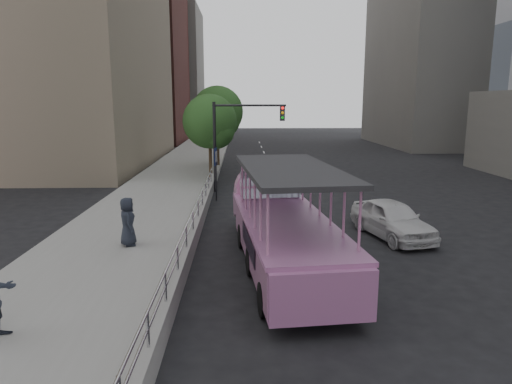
{
  "coord_description": "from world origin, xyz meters",
  "views": [
    {
      "loc": [
        -1.35,
        -13.89,
        5.17
      ],
      "look_at": [
        -0.85,
        1.8,
        2.08
      ],
      "focal_mm": 32.0,
      "sensor_mm": 36.0,
      "label": 1
    }
  ],
  "objects": [
    {
      "name": "midrise_stone_a",
      "position": [
        26.0,
        42.0,
        16.0
      ],
      "size": [
        20.0,
        20.0,
        32.0
      ],
      "primitive_type": "cube",
      "color": "slate",
      "rests_on": "ground"
    },
    {
      "name": "parking_sign",
      "position": [
        -2.71,
        10.0,
        1.77
      ],
      "size": [
        0.13,
        0.63,
        2.83
      ],
      "color": "#232326",
      "rests_on": "ground"
    },
    {
      "name": "midrise_stone_b",
      "position": [
        -16.0,
        64.0,
        10.0
      ],
      "size": [
        16.0,
        14.0,
        20.0
      ],
      "primitive_type": "cube",
      "color": "slate",
      "rests_on": "ground"
    },
    {
      "name": "sidewalk",
      "position": [
        -5.75,
        10.0,
        0.15
      ],
      "size": [
        5.5,
        80.0,
        0.3
      ],
      "primitive_type": "cube",
      "color": "gray",
      "rests_on": "ground"
    },
    {
      "name": "kerb_wall",
      "position": [
        -3.12,
        2.0,
        0.48
      ],
      "size": [
        0.24,
        30.0,
        0.36
      ],
      "primitive_type": "cube",
      "color": "gray",
      "rests_on": "sidewalk"
    },
    {
      "name": "midrise_brick",
      "position": [
        -18.0,
        48.0,
        13.0
      ],
      "size": [
        18.0,
        16.0,
        26.0
      ],
      "primitive_type": "cube",
      "color": "brown",
      "rests_on": "ground"
    },
    {
      "name": "car",
      "position": [
        4.47,
        3.07,
        0.73
      ],
      "size": [
        2.66,
        4.56,
        1.46
      ],
      "primitive_type": "imported",
      "rotation": [
        0.0,
        0.0,
        0.23
      ],
      "color": "silver",
      "rests_on": "ground"
    },
    {
      "name": "traffic_signal",
      "position": [
        -1.7,
        12.5,
        3.5
      ],
      "size": [
        4.2,
        0.32,
        5.2
      ],
      "color": "#232326",
      "rests_on": "ground"
    },
    {
      "name": "guardrail",
      "position": [
        -3.12,
        2.0,
        1.14
      ],
      "size": [
        0.07,
        22.0,
        0.71
      ],
      "color": "#BCBBC1",
      "rests_on": "kerb_wall"
    },
    {
      "name": "street_tree_far",
      "position": [
        -3.1,
        21.93,
        4.31
      ],
      "size": [
        3.97,
        3.97,
        6.45
      ],
      "color": "#372719",
      "rests_on": "ground"
    },
    {
      "name": "duck_boat",
      "position": [
        -0.09,
        0.45,
        1.24
      ],
      "size": [
        3.39,
        10.24,
        3.34
      ],
      "color": "black",
      "rests_on": "ground"
    },
    {
      "name": "street_tree_near",
      "position": [
        -3.3,
        15.93,
        3.82
      ],
      "size": [
        3.52,
        3.52,
        5.72
      ],
      "color": "#372719",
      "rests_on": "ground"
    },
    {
      "name": "pedestrian_far",
      "position": [
        -5.28,
        1.4,
        1.14
      ],
      "size": [
        0.78,
        0.96,
        1.69
      ],
      "primitive_type": "imported",
      "rotation": [
        0.0,
        0.0,
        1.9
      ],
      "color": "#222732",
      "rests_on": "sidewalk"
    },
    {
      "name": "ground",
      "position": [
        0.0,
        0.0,
        0.0
      ],
      "size": [
        160.0,
        160.0,
        0.0
      ],
      "primitive_type": "plane",
      "color": "black"
    }
  ]
}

